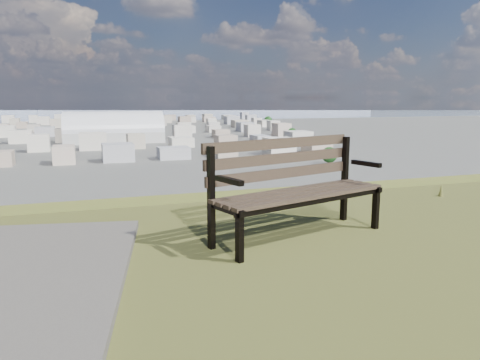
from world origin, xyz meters
name	(u,v)px	position (x,y,z in m)	size (l,w,h in m)	color
park_bench	(294,182)	(-0.63, 2.05, 25.59)	(2.10, 1.19, 1.05)	#3D2F23
arena	(115,133)	(16.58, 288.23, 5.73)	(58.78, 27.29, 24.31)	#BBBBB7
city_blocks	(84,127)	(0.00, 394.44, 3.50)	(395.00, 361.00, 7.00)	beige
city_trees	(41,132)	(-26.39, 319.00, 4.83)	(406.52, 387.20, 9.98)	#332419
bay_water	(81,113)	(0.00, 900.00, 0.00)	(2400.00, 700.00, 0.12)	#8FA4B6
far_hills	(56,98)	(-60.92, 1402.93, 25.47)	(2050.00, 340.00, 60.00)	#848AA3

